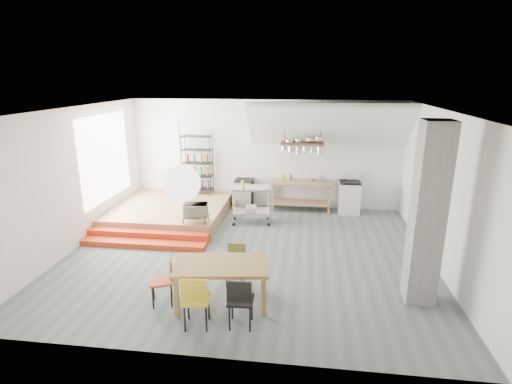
# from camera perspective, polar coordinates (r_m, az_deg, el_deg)

# --- Properties ---
(floor) EXTENTS (8.00, 8.00, 0.00)m
(floor) POSITION_cam_1_polar(r_m,az_deg,el_deg) (9.13, -1.14, -8.75)
(floor) COLOR #566063
(floor) RESTS_ON ground
(wall_back) EXTENTS (8.00, 0.04, 3.20)m
(wall_back) POSITION_cam_1_polar(r_m,az_deg,el_deg) (11.96, 1.31, 5.40)
(wall_back) COLOR silver
(wall_back) RESTS_ON ground
(wall_left) EXTENTS (0.04, 7.00, 3.20)m
(wall_left) POSITION_cam_1_polar(r_m,az_deg,el_deg) (9.97, -24.58, 1.68)
(wall_left) COLOR silver
(wall_left) RESTS_ON ground
(wall_right) EXTENTS (0.04, 7.00, 3.20)m
(wall_right) POSITION_cam_1_polar(r_m,az_deg,el_deg) (8.92, 25.12, 0.01)
(wall_right) COLOR silver
(wall_right) RESTS_ON ground
(ceiling) EXTENTS (8.00, 7.00, 0.02)m
(ceiling) POSITION_cam_1_polar(r_m,az_deg,el_deg) (8.29, -1.26, 11.70)
(ceiling) COLOR white
(ceiling) RESTS_ON wall_back
(slope_ceiling) EXTENTS (4.40, 1.44, 1.32)m
(slope_ceiling) POSITION_cam_1_polar(r_m,az_deg,el_deg) (11.17, 10.35, 9.29)
(slope_ceiling) COLOR white
(slope_ceiling) RESTS_ON wall_back
(window_pane) EXTENTS (0.02, 2.50, 2.20)m
(window_pane) POSITION_cam_1_polar(r_m,az_deg,el_deg) (11.19, -20.65, 4.63)
(window_pane) COLOR white
(window_pane) RESTS_ON wall_left
(platform) EXTENTS (3.00, 3.00, 0.40)m
(platform) POSITION_cam_1_polar(r_m,az_deg,el_deg) (11.45, -12.12, -2.74)
(platform) COLOR #9F714F
(platform) RESTS_ON ground
(step_lower) EXTENTS (3.00, 0.35, 0.13)m
(step_lower) POSITION_cam_1_polar(r_m,az_deg,el_deg) (9.80, -15.82, -7.14)
(step_lower) COLOR red
(step_lower) RESTS_ON ground
(step_upper) EXTENTS (3.00, 0.35, 0.27)m
(step_upper) POSITION_cam_1_polar(r_m,az_deg,el_deg) (10.07, -15.08, -6.03)
(step_upper) COLOR red
(step_upper) RESTS_ON ground
(concrete_column) EXTENTS (0.50, 0.50, 3.20)m
(concrete_column) POSITION_cam_1_polar(r_m,az_deg,el_deg) (7.34, 23.29, -3.06)
(concrete_column) COLOR slate
(concrete_column) RESTS_ON ground
(kitchen_counter) EXTENTS (1.80, 0.60, 0.91)m
(kitchen_counter) POSITION_cam_1_polar(r_m,az_deg,el_deg) (11.78, 6.42, 0.25)
(kitchen_counter) COLOR #9F714F
(kitchen_counter) RESTS_ON ground
(stove) EXTENTS (0.60, 0.60, 1.18)m
(stove) POSITION_cam_1_polar(r_m,az_deg,el_deg) (11.89, 13.16, -0.66)
(stove) COLOR white
(stove) RESTS_ON ground
(pot_rack) EXTENTS (1.20, 0.50, 1.43)m
(pot_rack) POSITION_cam_1_polar(r_m,az_deg,el_deg) (11.26, 6.76, 6.55)
(pot_rack) COLOR #422B1A
(pot_rack) RESTS_ON ceiling
(wire_shelving) EXTENTS (0.88, 0.38, 1.80)m
(wire_shelving) POSITION_cam_1_polar(r_m,az_deg,el_deg) (12.10, -8.34, 4.04)
(wire_shelving) COLOR black
(wire_shelving) RESTS_ON platform
(microwave_shelf) EXTENTS (0.60, 0.40, 0.16)m
(microwave_shelf) POSITION_cam_1_polar(r_m,az_deg,el_deg) (9.88, -8.58, -3.50)
(microwave_shelf) COLOR #9F714F
(microwave_shelf) RESTS_ON platform
(paper_lantern) EXTENTS (0.60, 0.60, 0.60)m
(paper_lantern) POSITION_cam_1_polar(r_m,az_deg,el_deg) (6.55, -10.50, 1.28)
(paper_lantern) COLOR white
(paper_lantern) RESTS_ON ceiling
(dining_table) EXTENTS (1.71, 1.11, 0.76)m
(dining_table) POSITION_cam_1_polar(r_m,az_deg,el_deg) (7.02, -4.94, -10.78)
(dining_table) COLOR brown
(dining_table) RESTS_ON ground
(chair_mustard) EXTENTS (0.47, 0.47, 0.92)m
(chair_mustard) POSITION_cam_1_polar(r_m,az_deg,el_deg) (6.49, -8.64, -14.67)
(chair_mustard) COLOR gold
(chair_mustard) RESTS_ON ground
(chair_black) EXTENTS (0.42, 0.42, 0.88)m
(chair_black) POSITION_cam_1_polar(r_m,az_deg,el_deg) (6.44, -2.27, -14.96)
(chair_black) COLOR black
(chair_black) RESTS_ON ground
(chair_olive) EXTENTS (0.37, 0.37, 0.79)m
(chair_olive) POSITION_cam_1_polar(r_m,az_deg,el_deg) (7.74, -2.89, -9.75)
(chair_olive) COLOR olive
(chair_olive) RESTS_ON ground
(chair_red) EXTENTS (0.50, 0.50, 0.85)m
(chair_red) POSITION_cam_1_polar(r_m,az_deg,el_deg) (7.26, -12.83, -11.73)
(chair_red) COLOR red
(chair_red) RESTS_ON ground
(rolling_cart) EXTENTS (1.08, 0.70, 1.01)m
(rolling_cart) POSITION_cam_1_polar(r_m,az_deg,el_deg) (10.71, -0.68, -1.14)
(rolling_cart) COLOR silver
(rolling_cart) RESTS_ON ground
(mini_fridge) EXTENTS (0.52, 0.52, 0.88)m
(mini_fridge) POSITION_cam_1_polar(r_m,az_deg,el_deg) (12.02, -1.72, -0.24)
(mini_fridge) COLOR black
(mini_fridge) RESTS_ON ground
(microwave) EXTENTS (0.61, 0.45, 0.31)m
(microwave) POSITION_cam_1_polar(r_m,az_deg,el_deg) (9.83, -8.62, -2.54)
(microwave) COLOR beige
(microwave) RESTS_ON microwave_shelf
(bowl) EXTENTS (0.20, 0.20, 0.05)m
(bowl) POSITION_cam_1_polar(r_m,az_deg,el_deg) (11.65, 8.19, 1.58)
(bowl) COLOR silver
(bowl) RESTS_ON kitchen_counter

